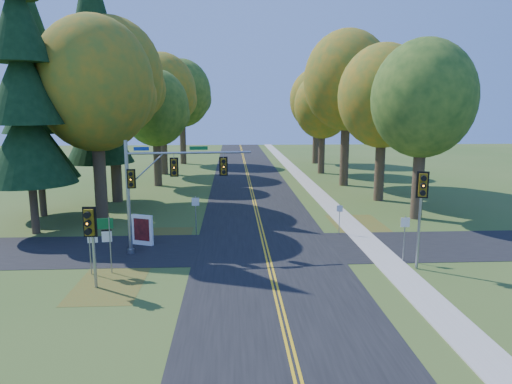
{
  "coord_description": "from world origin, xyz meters",
  "views": [
    {
      "loc": [
        -1.87,
        -23.08,
        7.84
      ],
      "look_at": [
        -0.52,
        2.47,
        3.2
      ],
      "focal_mm": 32.0,
      "sensor_mm": 36.0,
      "label": 1
    }
  ],
  "objects_px": {
    "traffic_mast": "(160,181)",
    "route_sign_cluster": "(99,234)",
    "east_signal_pole": "(422,196)",
    "info_kiosk": "(142,230)"
  },
  "relations": [
    {
      "from": "traffic_mast",
      "to": "route_sign_cluster",
      "type": "relative_size",
      "value": 2.44
    },
    {
      "from": "traffic_mast",
      "to": "east_signal_pole",
      "type": "bearing_deg",
      "value": -20.35
    },
    {
      "from": "route_sign_cluster",
      "to": "traffic_mast",
      "type": "bearing_deg",
      "value": 43.69
    },
    {
      "from": "east_signal_pole",
      "to": "info_kiosk",
      "type": "xyz_separation_m",
      "value": [
        -14.37,
        4.99,
        -2.84
      ]
    },
    {
      "from": "route_sign_cluster",
      "to": "info_kiosk",
      "type": "xyz_separation_m",
      "value": [
        1.1,
        4.66,
        -1.08
      ]
    },
    {
      "from": "traffic_mast",
      "to": "east_signal_pole",
      "type": "xyz_separation_m",
      "value": [
        13.04,
        -3.54,
        -0.27
      ]
    },
    {
      "from": "traffic_mast",
      "to": "route_sign_cluster",
      "type": "xyz_separation_m",
      "value": [
        -2.43,
        -3.21,
        -2.03
      ]
    },
    {
      "from": "traffic_mast",
      "to": "route_sign_cluster",
      "type": "height_order",
      "value": "traffic_mast"
    },
    {
      "from": "east_signal_pole",
      "to": "traffic_mast",
      "type": "bearing_deg",
      "value": -179.65
    },
    {
      "from": "traffic_mast",
      "to": "route_sign_cluster",
      "type": "distance_m",
      "value": 4.51
    }
  ]
}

